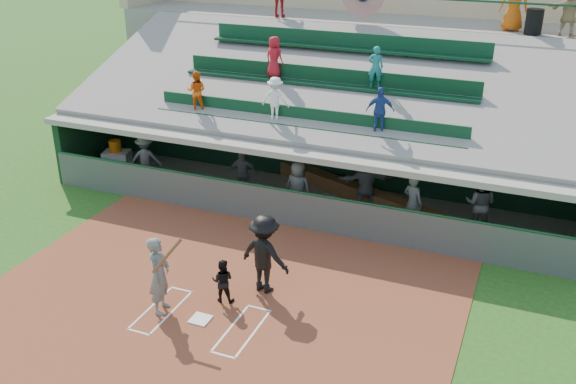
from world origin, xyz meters
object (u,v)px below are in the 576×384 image
at_px(white_table, 117,162).
at_px(home_plate, 200,319).
at_px(batter_at_plate, 159,275).
at_px(water_cooler, 115,146).
at_px(catcher, 223,281).
at_px(trash_bin, 534,22).

bearing_deg(white_table, home_plate, -59.96).
xyz_separation_m(batter_at_plate, white_table, (-5.87, 6.46, -0.54)).
bearing_deg(home_plate, water_cooler, 136.80).
bearing_deg(batter_at_plate, white_table, 132.26).
xyz_separation_m(home_plate, white_table, (-6.85, 6.46, 0.38)).
bearing_deg(catcher, white_table, -53.63).
relative_size(home_plate, water_cooler, 1.07).
distance_m(catcher, white_table, 8.93).
height_order(white_table, water_cooler, water_cooler).
distance_m(batter_at_plate, white_table, 8.74).
distance_m(home_plate, catcher, 1.03).
xyz_separation_m(catcher, water_cooler, (-6.98, 5.57, 0.44)).
xyz_separation_m(home_plate, catcher, (0.12, 0.88, 0.52)).
xyz_separation_m(batter_at_plate, water_cooler, (-5.88, 6.45, 0.04)).
xyz_separation_m(home_plate, batter_at_plate, (-0.98, 0.00, 0.92)).
distance_m(catcher, trash_bin, 13.45).
relative_size(batter_at_plate, water_cooler, 4.86).
distance_m(catcher, water_cooler, 8.94).
relative_size(home_plate, trash_bin, 0.53).
bearing_deg(catcher, trash_bin, -130.77).
bearing_deg(water_cooler, catcher, -38.57).
height_order(water_cooler, trash_bin, trash_bin).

